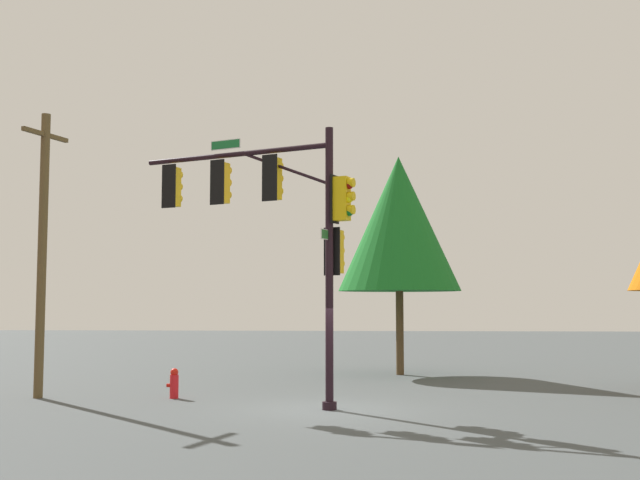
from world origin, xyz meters
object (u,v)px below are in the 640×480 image
at_px(fire_hydrant, 174,383).
at_px(tree_near, 399,224).
at_px(signal_pole_assembly, 277,211).
at_px(utility_pole, 42,248).

relative_size(fire_hydrant, tree_near, 0.10).
height_order(signal_pole_assembly, fire_hydrant, signal_pole_assembly).
bearing_deg(signal_pole_assembly, tree_near, -110.35).
distance_m(utility_pole, tree_near, 13.20).
relative_size(utility_pole, tree_near, 0.98).
bearing_deg(fire_hydrant, utility_pole, 2.57).
bearing_deg(fire_hydrant, tree_near, -129.41).
height_order(signal_pole_assembly, utility_pole, utility_pole).
distance_m(signal_pole_assembly, utility_pole, 7.01).
relative_size(signal_pole_assembly, tree_near, 0.86).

